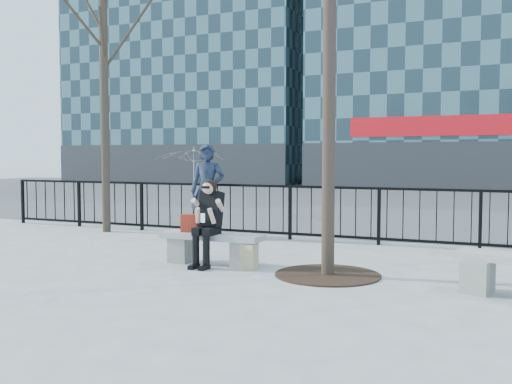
% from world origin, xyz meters
% --- Properties ---
extents(ground, '(120.00, 120.00, 0.00)m').
position_xyz_m(ground, '(0.00, 0.00, 0.00)').
color(ground, gray).
rests_on(ground, ground).
extents(street_surface, '(60.00, 23.00, 0.01)m').
position_xyz_m(street_surface, '(0.00, 15.00, 0.00)').
color(street_surface, '#474747').
rests_on(street_surface, ground).
extents(railing, '(14.00, 0.06, 1.10)m').
position_xyz_m(railing, '(0.00, 3.00, 0.55)').
color(railing, black).
rests_on(railing, ground).
extents(building_left, '(16.20, 10.20, 22.60)m').
position_xyz_m(building_left, '(-15.00, 27.00, 11.30)').
color(building_left, '#486D74').
rests_on(building_left, ground).
extents(tree_left, '(2.80, 2.80, 6.50)m').
position_xyz_m(tree_left, '(-4.00, 2.50, 4.86)').
color(tree_left, black).
rests_on(tree_left, ground).
extents(tree_grate, '(1.50, 1.50, 0.02)m').
position_xyz_m(tree_grate, '(1.90, -0.10, 0.01)').
color(tree_grate, black).
rests_on(tree_grate, ground).
extents(bench_main, '(1.65, 0.46, 0.49)m').
position_xyz_m(bench_main, '(0.00, 0.00, 0.30)').
color(bench_main, gray).
rests_on(bench_main, ground).
extents(seated_woman, '(0.50, 0.64, 1.34)m').
position_xyz_m(seated_woman, '(0.00, -0.16, 0.67)').
color(seated_woman, black).
rests_on(seated_woman, ground).
extents(handbag, '(0.37, 0.26, 0.28)m').
position_xyz_m(handbag, '(-0.37, 0.02, 0.63)').
color(handbag, '#A22413').
rests_on(handbag, bench_main).
extents(shopping_bag, '(0.43, 0.23, 0.39)m').
position_xyz_m(shopping_bag, '(0.61, -0.12, 0.19)').
color(shopping_bag, beige).
rests_on(shopping_bag, ground).
extents(standing_man, '(0.81, 0.64, 1.95)m').
position_xyz_m(standing_man, '(-1.45, 2.54, 0.97)').
color(standing_man, black).
rests_on(standing_man, ground).
extents(vendor_umbrella, '(2.78, 2.81, 1.97)m').
position_xyz_m(vendor_umbrella, '(-4.09, 6.53, 0.99)').
color(vendor_umbrella, yellow).
rests_on(vendor_umbrella, ground).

